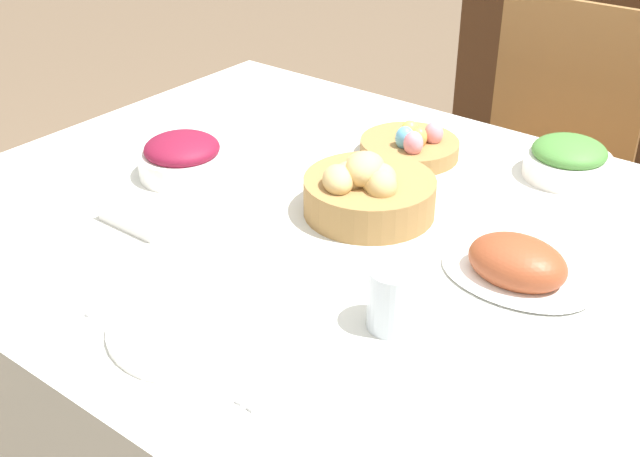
# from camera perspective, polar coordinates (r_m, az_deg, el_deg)

# --- Properties ---
(dining_table) EXTENTS (1.56, 1.17, 0.73)m
(dining_table) POSITION_cam_1_polar(r_m,az_deg,el_deg) (1.64, 2.07, -11.19)
(dining_table) COLOR silver
(dining_table) RESTS_ON ground
(chair_far_center) EXTENTS (0.43, 0.43, 0.92)m
(chair_far_center) POSITION_cam_1_polar(r_m,az_deg,el_deg) (2.28, 15.36, 4.15)
(chair_far_center) COLOR olive
(chair_far_center) RESTS_ON ground
(bread_basket) EXTENTS (0.24, 0.24, 0.12)m
(bread_basket) POSITION_cam_1_polar(r_m,az_deg,el_deg) (1.46, 3.40, 2.73)
(bread_basket) COLOR #9E7542
(bread_basket) RESTS_ON dining_table
(egg_basket) EXTENTS (0.21, 0.21, 0.08)m
(egg_basket) POSITION_cam_1_polar(r_m,az_deg,el_deg) (1.70, 6.46, 5.86)
(egg_basket) COLOR #9E7542
(egg_basket) RESTS_ON dining_table
(ham_platter) EXTENTS (0.25, 0.18, 0.08)m
(ham_platter) POSITION_cam_1_polar(r_m,az_deg,el_deg) (1.31, 13.82, -2.56)
(ham_platter) COLOR white
(ham_platter) RESTS_ON dining_table
(green_salad_bowl) EXTENTS (0.17, 0.17, 0.08)m
(green_salad_bowl) POSITION_cam_1_polar(r_m,az_deg,el_deg) (1.67, 17.23, 4.72)
(green_salad_bowl) COLOR white
(green_salad_bowl) RESTS_ON dining_table
(beet_salad_bowl) EXTENTS (0.18, 0.18, 0.08)m
(beet_salad_bowl) POSITION_cam_1_polar(r_m,az_deg,el_deg) (1.62, -9.74, 5.04)
(beet_salad_bowl) COLOR white
(beet_salad_bowl) RESTS_ON dining_table
(dinner_plate) EXTENTS (0.26, 0.26, 0.01)m
(dinner_plate) POSITION_cam_1_polar(r_m,az_deg,el_deg) (1.20, -8.83, -6.81)
(dinner_plate) COLOR white
(dinner_plate) RESTS_ON dining_table
(fork) EXTENTS (0.02, 0.16, 0.00)m
(fork) POSITION_cam_1_polar(r_m,az_deg,el_deg) (1.30, -13.59, -4.26)
(fork) COLOR silver
(fork) RESTS_ON dining_table
(knife) EXTENTS (0.02, 0.16, 0.00)m
(knife) POSITION_cam_1_polar(r_m,az_deg,el_deg) (1.11, -3.18, -9.94)
(knife) COLOR silver
(knife) RESTS_ON dining_table
(spoon) EXTENTS (0.02, 0.16, 0.00)m
(spoon) POSITION_cam_1_polar(r_m,az_deg,el_deg) (1.09, -1.97, -10.57)
(spoon) COLOR silver
(spoon) RESTS_ON dining_table
(drinking_cup) EXTENTS (0.08, 0.08, 0.10)m
(drinking_cup) POSITION_cam_1_polar(r_m,az_deg,el_deg) (1.17, 5.30, -4.93)
(drinking_cup) COLOR silver
(drinking_cup) RESTS_ON dining_table
(butter_dish) EXTENTS (0.14, 0.09, 0.03)m
(butter_dish) POSITION_cam_1_polar(r_m,az_deg,el_deg) (1.47, -12.53, 0.98)
(butter_dish) COLOR white
(butter_dish) RESTS_ON dining_table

